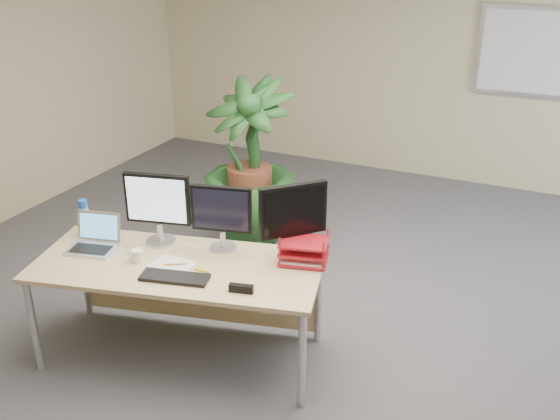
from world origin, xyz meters
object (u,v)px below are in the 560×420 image
at_px(laptop, 95,239).
at_px(floor_plant, 250,174).
at_px(monitor_left, 158,204).
at_px(monitor_right, 222,214).
at_px(desk, 184,276).

bearing_deg(laptop, floor_plant, 78.31).
xyz_separation_m(floor_plant, monitor_left, (0.03, -1.41, 0.27)).
distance_m(monitor_left, laptop, 0.50).
xyz_separation_m(floor_plant, laptop, (-0.34, -1.65, 0.03)).
relative_size(floor_plant, monitor_right, 3.26).
xyz_separation_m(desk, monitor_left, (-0.25, 0.11, 0.44)).
distance_m(monitor_right, laptop, 0.91).
bearing_deg(floor_plant, monitor_right, -70.17).
xyz_separation_m(monitor_left, monitor_right, (0.44, 0.10, -0.03)).
distance_m(monitor_left, monitor_right, 0.45).
height_order(floor_plant, laptop, floor_plant).
distance_m(desk, laptop, 0.67).
height_order(desk, monitor_right, monitor_right).
bearing_deg(monitor_left, floor_plant, 91.21).
distance_m(desk, monitor_right, 0.50).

